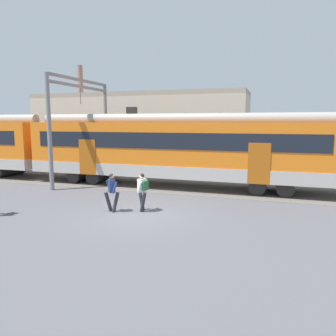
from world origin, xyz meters
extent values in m
plane|color=#515156|center=(0.00, 0.00, 0.00)|extent=(160.00, 160.00, 0.00)
cube|color=#605951|center=(-11.37, 6.21, 0.01)|extent=(80.00, 4.40, 0.01)
cube|color=#B2ADA8|center=(-0.37, 6.21, 1.05)|extent=(18.00, 3.06, 0.70)
cube|color=orange|center=(-0.37, 6.21, 2.60)|extent=(18.00, 3.00, 2.40)
cube|color=black|center=(-0.37, 4.70, 2.80)|extent=(16.56, 0.03, 0.90)
cube|color=#AC5413|center=(4.58, 4.69, 1.75)|extent=(1.10, 0.04, 2.10)
cube|color=#AC5413|center=(-5.32, 4.69, 1.75)|extent=(1.10, 0.04, 2.10)
cylinder|color=gray|center=(-0.37, 6.21, 3.98)|extent=(17.64, 0.70, 0.70)
cube|color=black|center=(-3.07, 6.21, 4.53)|extent=(0.70, 0.12, 0.40)
cylinder|color=black|center=(5.91, 6.21, 0.45)|extent=(0.90, 2.40, 0.90)
cylinder|color=black|center=(4.51, 6.21, 0.45)|extent=(0.90, 2.40, 0.90)
cylinder|color=black|center=(-5.25, 6.21, 0.45)|extent=(0.90, 2.40, 0.90)
cylinder|color=black|center=(-6.65, 6.21, 0.45)|extent=(0.90, 2.40, 0.90)
cylinder|color=black|center=(-12.69, 6.21, 0.45)|extent=(0.90, 2.40, 0.90)
cylinder|color=#28282D|center=(-1.10, 0.04, 0.43)|extent=(0.37, 0.34, 0.87)
cylinder|color=#28282D|center=(-1.43, 0.00, 0.43)|extent=(0.37, 0.34, 0.87)
cube|color=navy|center=(-1.26, 0.02, 1.14)|extent=(0.42, 0.43, 0.56)
cylinder|color=navy|center=(-1.46, 0.13, 1.09)|extent=(0.25, 0.23, 0.52)
cylinder|color=navy|center=(-1.06, -0.10, 1.09)|extent=(0.25, 0.23, 0.52)
sphere|color=#9E7051|center=(-1.25, 0.03, 1.53)|extent=(0.22, 0.22, 0.22)
sphere|color=black|center=(-1.26, 0.02, 1.56)|extent=(0.20, 0.20, 0.20)
cylinder|color=#28282D|center=(-0.16, 0.65, 0.43)|extent=(0.38, 0.27, 0.87)
cylinder|color=#28282D|center=(0.03, 0.38, 0.43)|extent=(0.38, 0.27, 0.87)
cube|color=silver|center=(-0.06, 0.52, 1.14)|extent=(0.36, 0.42, 0.56)
cylinder|color=silver|center=(-0.07, 0.28, 1.09)|extent=(0.26, 0.18, 0.52)
cylinder|color=silver|center=(-0.05, 0.75, 1.09)|extent=(0.26, 0.18, 0.52)
sphere|color=beige|center=(-0.08, 0.52, 1.53)|extent=(0.22, 0.22, 0.22)
sphere|color=black|center=(-0.06, 0.52, 1.56)|extent=(0.20, 0.20, 0.20)
cube|color=#235633|center=(0.11, 0.45, 1.16)|extent=(0.26, 0.32, 0.40)
cylinder|color=gray|center=(-6.63, 3.01, 3.25)|extent=(0.24, 0.24, 6.50)
cylinder|color=gray|center=(-6.63, 9.41, 3.25)|extent=(0.24, 0.24, 6.50)
cube|color=gray|center=(-6.63, 6.21, 6.45)|extent=(0.20, 6.40, 0.16)
cube|color=gray|center=(-6.63, 6.21, 6.05)|extent=(0.20, 6.40, 0.16)
cylinder|color=black|center=(-6.63, 6.21, 5.45)|extent=(0.03, 0.03, 1.00)
cube|color=beige|center=(-6.93, 16.04, 3.00)|extent=(19.94, 5.00, 6.00)
cube|color=#9F9686|center=(-6.93, 16.04, 6.20)|extent=(19.94, 5.00, 0.40)
cylinder|color=#8C6656|center=(-12.91, 16.04, 7.60)|extent=(0.50, 0.50, 3.20)
camera|label=1|loc=(5.29, -12.27, 3.87)|focal=35.00mm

